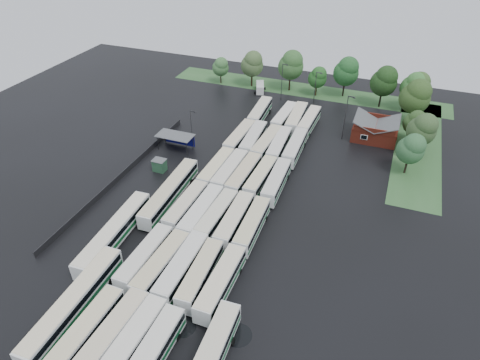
% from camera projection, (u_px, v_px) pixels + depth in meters
% --- Properties ---
extents(ground, '(160.00, 160.00, 0.00)m').
position_uv_depth(ground, '(205.00, 226.00, 75.29)').
color(ground, black).
rests_on(ground, ground).
extents(brick_building, '(10.07, 8.60, 5.39)m').
position_uv_depth(brick_building, '(375.00, 131.00, 99.87)').
color(brick_building, maroon).
rests_on(brick_building, ground).
extents(wash_shed, '(8.20, 4.20, 3.58)m').
position_uv_depth(wash_shed, '(176.00, 137.00, 95.50)').
color(wash_shed, '#2D2D30').
rests_on(wash_shed, ground).
extents(utility_hut, '(2.70, 2.20, 2.62)m').
position_uv_depth(utility_hut, '(160.00, 165.00, 88.95)').
color(utility_hut, '#224B30').
rests_on(utility_hut, ground).
extents(grass_strip_north, '(80.00, 10.00, 0.01)m').
position_uv_depth(grass_strip_north, '(305.00, 90.00, 124.28)').
color(grass_strip_north, '#305D2C').
rests_on(grass_strip_north, ground).
extents(grass_strip_east, '(10.00, 50.00, 0.01)m').
position_uv_depth(grass_strip_east, '(418.00, 146.00, 98.02)').
color(grass_strip_east, '#305D2C').
rests_on(grass_strip_east, ground).
extents(west_fence, '(0.10, 50.00, 1.20)m').
position_uv_depth(west_fence, '(123.00, 174.00, 87.61)').
color(west_fence, '#2D2D30').
rests_on(west_fence, ground).
extents(bus_r0c0, '(2.91, 12.96, 3.60)m').
position_uv_depth(bus_r0c0, '(88.00, 330.00, 55.42)').
color(bus_r0c0, silver).
rests_on(bus_r0c0, ground).
extents(bus_r0c1, '(3.28, 13.48, 3.73)m').
position_uv_depth(bus_r0c1, '(112.00, 335.00, 54.75)').
color(bus_r0c1, silver).
rests_on(bus_r0c1, ground).
extents(bus_r0c2, '(3.09, 13.38, 3.71)m').
position_uv_depth(bus_r0c2, '(132.00, 343.00, 53.80)').
color(bus_r0c2, silver).
rests_on(bus_r0c2, ground).
extents(bus_r0c3, '(2.87, 13.23, 3.68)m').
position_uv_depth(bus_r0c3, '(151.00, 355.00, 52.48)').
color(bus_r0c3, silver).
rests_on(bus_r0c3, ground).
extents(bus_r1c0, '(2.98, 13.02, 3.61)m').
position_uv_depth(bus_r1c0, '(145.00, 258.00, 66.13)').
color(bus_r1c0, silver).
rests_on(bus_r1c0, ground).
extents(bus_r1c1, '(3.32, 13.26, 3.66)m').
position_uv_depth(bus_r1c1, '(162.00, 264.00, 64.90)').
color(bus_r1c1, silver).
rests_on(bus_r1c1, ground).
extents(bus_r1c2, '(2.95, 13.45, 3.74)m').
position_uv_depth(bus_r1c2, '(182.00, 268.00, 64.29)').
color(bus_r1c2, silver).
rests_on(bus_r1c2, ground).
extents(bus_r1c3, '(3.29, 12.90, 3.56)m').
position_uv_depth(bus_r1c3, '(201.00, 274.00, 63.36)').
color(bus_r1c3, silver).
rests_on(bus_r1c3, ground).
extents(bus_r1c4, '(2.86, 13.36, 3.72)m').
position_uv_depth(bus_r1c4, '(221.00, 283.00, 61.91)').
color(bus_r1c4, silver).
rests_on(bus_r1c4, ground).
extents(bus_r2c0, '(2.92, 12.84, 3.56)m').
position_uv_depth(bus_r2c0, '(186.00, 206.00, 76.62)').
color(bus_r2c0, silver).
rests_on(bus_r2c0, ground).
extents(bus_r2c1, '(2.98, 13.43, 3.73)m').
position_uv_depth(bus_r2c1, '(201.00, 212.00, 75.08)').
color(bus_r2c1, silver).
rests_on(bus_r2c1, ground).
extents(bus_r2c2, '(3.10, 12.84, 3.55)m').
position_uv_depth(bus_r2c2, '(217.00, 216.00, 74.46)').
color(bus_r2c2, silver).
rests_on(bus_r2c2, ground).
extents(bus_r2c3, '(3.07, 13.23, 3.67)m').
position_uv_depth(bus_r2c3, '(234.00, 220.00, 73.36)').
color(bus_r2c3, silver).
rests_on(bus_r2c3, ground).
extents(bus_r2c4, '(3.09, 12.92, 3.57)m').
position_uv_depth(bus_r2c4, '(252.00, 225.00, 72.37)').
color(bus_r2c4, silver).
rests_on(bus_r2c4, ground).
extents(bus_r3c0, '(2.90, 12.86, 3.57)m').
position_uv_depth(bus_r3c0, '(216.00, 169.00, 86.67)').
color(bus_r3c0, silver).
rests_on(bus_r3c0, ground).
extents(bus_r3c1, '(3.02, 13.17, 3.65)m').
position_uv_depth(bus_r3c1, '(230.00, 171.00, 85.79)').
color(bus_r3c1, silver).
rests_on(bus_r3c1, ground).
extents(bus_r3c2, '(3.12, 13.18, 3.65)m').
position_uv_depth(bus_r3c2, '(244.00, 175.00, 84.73)').
color(bus_r3c2, silver).
rests_on(bus_r3c2, ground).
extents(bus_r3c3, '(3.04, 12.78, 3.54)m').
position_uv_depth(bus_r3c3, '(260.00, 178.00, 84.07)').
color(bus_r3c3, silver).
rests_on(bus_r3c3, ground).
extents(bus_r3c4, '(3.17, 13.07, 3.62)m').
position_uv_depth(bus_r3c4, '(276.00, 182.00, 82.92)').
color(bus_r3c4, silver).
rests_on(bus_r3c4, ground).
extents(bus_r4c0, '(3.12, 13.23, 3.66)m').
position_uv_depth(bus_r4c0, '(240.00, 138.00, 97.15)').
color(bus_r4c0, silver).
rests_on(bus_r4c0, ground).
extents(bus_r4c1, '(3.46, 13.36, 3.69)m').
position_uv_depth(bus_r4c1, '(253.00, 139.00, 96.41)').
color(bus_r4c1, silver).
rests_on(bus_r4c1, ground).
extents(bus_r4c2, '(3.38, 13.19, 3.64)m').
position_uv_depth(bus_r4c2, '(267.00, 143.00, 95.00)').
color(bus_r4c2, silver).
rests_on(bus_r4c2, ground).
extents(bus_r4c3, '(3.35, 13.13, 3.62)m').
position_uv_depth(bus_r4c3, '(279.00, 145.00, 94.27)').
color(bus_r4c3, silver).
rests_on(bus_r4c3, ground).
extents(bus_r4c4, '(3.12, 13.15, 3.64)m').
position_uv_depth(bus_r4c4, '(295.00, 147.00, 93.55)').
color(bus_r4c4, silver).
rests_on(bus_r4c4, ground).
extents(bus_r5c0, '(3.50, 13.44, 3.71)m').
position_uv_depth(bus_r5c0, '(260.00, 112.00, 107.69)').
color(bus_r5c0, silver).
rests_on(bus_r5c0, ground).
extents(bus_r5c2, '(3.31, 13.03, 3.60)m').
position_uv_depth(bus_r5c2, '(284.00, 117.00, 105.65)').
color(bus_r5c2, silver).
rests_on(bus_r5c2, ground).
extents(bus_r5c3, '(3.33, 13.51, 3.73)m').
position_uv_depth(bus_r5c3, '(296.00, 118.00, 104.91)').
color(bus_r5c3, silver).
rests_on(bus_r5c3, ground).
extents(bus_r5c4, '(3.05, 12.92, 3.58)m').
position_uv_depth(bus_r5c4, '(309.00, 122.00, 103.72)').
color(bus_r5c4, silver).
rests_on(bus_r5c4, ground).
extents(artic_bus_west_a, '(3.24, 19.79, 3.66)m').
position_uv_depth(artic_bus_west_a, '(74.00, 303.00, 58.94)').
color(artic_bus_west_a, silver).
rests_on(artic_bus_west_a, ground).
extents(artic_bus_west_b, '(3.40, 19.68, 3.64)m').
position_uv_depth(artic_bus_west_b, '(170.00, 192.00, 80.08)').
color(artic_bus_west_b, silver).
rests_on(artic_bus_west_b, ground).
extents(artic_bus_west_c, '(3.67, 19.73, 3.64)m').
position_uv_depth(artic_bus_west_c, '(114.00, 233.00, 70.71)').
color(artic_bus_west_c, silver).
rests_on(artic_bus_west_c, ground).
extents(minibus, '(3.87, 6.09, 2.50)m').
position_uv_depth(minibus, '(260.00, 87.00, 122.48)').
color(minibus, white).
rests_on(minibus, ground).
extents(tree_north_0, '(4.84, 4.84, 8.02)m').
position_uv_depth(tree_north_0, '(221.00, 67.00, 125.65)').
color(tree_north_0, '#3C2B20').
rests_on(tree_north_0, ground).
extents(tree_north_1, '(6.47, 6.47, 10.71)m').
position_uv_depth(tree_north_1, '(252.00, 64.00, 122.73)').
color(tree_north_1, black).
rests_on(tree_north_1, ground).
extents(tree_north_2, '(7.19, 7.19, 11.90)m').
position_uv_depth(tree_north_2, '(291.00, 65.00, 119.82)').
color(tree_north_2, black).
rests_on(tree_north_2, ground).
extents(tree_north_3, '(5.16, 5.16, 8.55)m').
position_uv_depth(tree_north_3, '(318.00, 77.00, 118.00)').
color(tree_north_3, '#331E10').
rests_on(tree_north_3, ground).
extents(tree_north_4, '(6.93, 6.93, 11.47)m').
position_uv_depth(tree_north_4, '(347.00, 71.00, 116.53)').
color(tree_north_4, black).
rests_on(tree_north_4, ground).
extents(tree_north_5, '(6.93, 6.93, 11.48)m').
position_uv_depth(tree_north_5, '(385.00, 81.00, 110.82)').
color(tree_north_5, black).
rests_on(tree_north_5, ground).
extents(tree_north_6, '(6.50, 6.50, 10.76)m').
position_uv_depth(tree_north_6, '(417.00, 86.00, 109.18)').
color(tree_north_6, '#3B2013').
rests_on(tree_north_6, ground).
extents(tree_east_0, '(5.61, 5.61, 9.30)m').
position_uv_depth(tree_east_0, '(412.00, 148.00, 85.45)').
color(tree_east_0, black).
rests_on(tree_east_0, ground).
extents(tree_east_1, '(6.20, 6.20, 10.27)m').
position_uv_depth(tree_east_1, '(423.00, 129.00, 90.84)').
color(tree_east_1, black).
rests_on(tree_east_1, ground).
extents(tree_east_2, '(4.94, 4.94, 8.18)m').
position_uv_depth(tree_east_2, '(415.00, 122.00, 96.37)').
color(tree_east_2, black).
rests_on(tree_east_2, ground).
extents(tree_east_3, '(7.32, 7.32, 12.12)m').
position_uv_depth(tree_east_3, '(416.00, 96.00, 101.96)').
color(tree_east_3, '#312214').
rests_on(tree_east_3, ground).
extents(tree_east_4, '(6.53, 6.53, 10.81)m').
position_uv_depth(tree_east_4, '(414.00, 86.00, 108.85)').
color(tree_east_4, '#372516').
rests_on(tree_east_4, ground).
extents(lamp_post_ne, '(1.68, 0.33, 10.91)m').
position_uv_depth(lamp_post_ne, '(346.00, 115.00, 97.01)').
color(lamp_post_ne, '#2D2D30').
rests_on(lamp_post_ne, ground).
extents(lamp_post_nw, '(1.41, 0.28, 9.18)m').
position_uv_depth(lamp_post_nw, '(192.00, 126.00, 94.50)').
color(lamp_post_nw, '#2D2D30').
rests_on(lamp_post_nw, ground).
extents(lamp_post_back_w, '(1.58, 0.31, 10.24)m').
position_uv_depth(lamp_post_back_w, '(282.00, 79.00, 115.46)').
color(lamp_post_back_w, '#2D2D30').
rests_on(lamp_post_back_w, ground).
extents(lamp_post_back_e, '(1.57, 0.31, 10.20)m').
position_uv_depth(lamp_post_back_e, '(316.00, 88.00, 110.66)').
color(lamp_post_back_e, '#2D2D30').
rests_on(lamp_post_back_e, ground).
extents(puddle_0, '(4.51, 4.51, 0.01)m').
position_uv_depth(puddle_0, '(151.00, 312.00, 60.13)').
color(puddle_0, black).
rests_on(puddle_0, ground).
extents(puddle_1, '(3.73, 3.73, 0.01)m').
position_uv_depth(puddle_1, '(183.00, 326.00, 58.21)').
color(puddle_1, black).
rests_on(puddle_1, ground).
extents(puddle_2, '(5.54, 5.54, 0.01)m').
position_uv_depth(puddle_2, '(175.00, 212.00, 78.33)').
color(puddle_2, black).
rests_on(puddle_2, ground).
extents(puddle_3, '(3.78, 3.78, 0.01)m').
position_uv_depth(puddle_3, '(228.00, 240.00, 72.30)').
color(puddle_3, black).
rests_on(puddle_3, ground).
extents(puddle_4, '(3.84, 3.84, 0.01)m').
position_uv_depth(puddle_4, '(238.00, 335.00, 57.09)').
color(puddle_4, black).
rests_on(puddle_4, ground).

